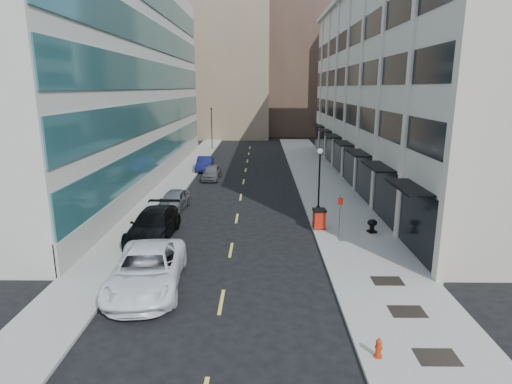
{
  "coord_description": "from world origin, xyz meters",
  "views": [
    {
      "loc": [
        1.67,
        -14.64,
        8.94
      ],
      "look_at": [
        1.39,
        10.55,
        2.76
      ],
      "focal_mm": 30.0,
      "sensor_mm": 36.0,
      "label": 1
    }
  ],
  "objects_px": {
    "car_white_van": "(147,270)",
    "car_blue_sedan": "(205,164)",
    "car_black_pickup": "(154,225)",
    "car_silver_sedan": "(174,200)",
    "fire_hydrant": "(379,348)",
    "trash_bin": "(319,218)",
    "sign_post": "(340,210)",
    "urn_planter": "(372,225)",
    "car_grey_sedan": "(212,172)",
    "lamppost": "(319,174)",
    "traffic_signal": "(211,110)"
  },
  "relations": [
    {
      "from": "car_black_pickup",
      "to": "car_blue_sedan",
      "type": "distance_m",
      "value": 21.85
    },
    {
      "from": "car_grey_sedan",
      "to": "fire_hydrant",
      "type": "bearing_deg",
      "value": -71.13
    },
    {
      "from": "car_silver_sedan",
      "to": "lamppost",
      "type": "height_order",
      "value": "lamppost"
    },
    {
      "from": "car_blue_sedan",
      "to": "trash_bin",
      "type": "height_order",
      "value": "car_blue_sedan"
    },
    {
      "from": "car_white_van",
      "to": "fire_hydrant",
      "type": "bearing_deg",
      "value": -34.52
    },
    {
      "from": "car_white_van",
      "to": "car_blue_sedan",
      "type": "relative_size",
      "value": 1.44
    },
    {
      "from": "car_white_van",
      "to": "sign_post",
      "type": "height_order",
      "value": "sign_post"
    },
    {
      "from": "car_black_pickup",
      "to": "car_grey_sedan",
      "type": "xyz_separation_m",
      "value": [
        1.6,
        17.12,
        -0.16
      ]
    },
    {
      "from": "car_silver_sedan",
      "to": "car_grey_sedan",
      "type": "xyz_separation_m",
      "value": [
        1.6,
        10.87,
        -0.04
      ]
    },
    {
      "from": "fire_hydrant",
      "to": "trash_bin",
      "type": "distance_m",
      "value": 13.41
    },
    {
      "from": "car_grey_sedan",
      "to": "lamppost",
      "type": "relative_size",
      "value": 0.89
    },
    {
      "from": "urn_planter",
      "to": "lamppost",
      "type": "bearing_deg",
      "value": 119.1
    },
    {
      "from": "fire_hydrant",
      "to": "trash_bin",
      "type": "relative_size",
      "value": 0.54
    },
    {
      "from": "traffic_signal",
      "to": "lamppost",
      "type": "xyz_separation_m",
      "value": [
        11.4,
        -32.46,
        -2.81
      ]
    },
    {
      "from": "trash_bin",
      "to": "lamppost",
      "type": "relative_size",
      "value": 0.28
    },
    {
      "from": "traffic_signal",
      "to": "car_grey_sedan",
      "type": "xyz_separation_m",
      "value": [
        2.3,
        -21.0,
        -5.01
      ]
    },
    {
      "from": "car_silver_sedan",
      "to": "car_blue_sedan",
      "type": "relative_size",
      "value": 0.96
    },
    {
      "from": "car_white_van",
      "to": "car_blue_sedan",
      "type": "bearing_deg",
      "value": 87.41
    },
    {
      "from": "trash_bin",
      "to": "fire_hydrant",
      "type": "bearing_deg",
      "value": -92.52
    },
    {
      "from": "traffic_signal",
      "to": "car_black_pickup",
      "type": "xyz_separation_m",
      "value": [
        0.7,
        -38.12,
        -4.85
      ]
    },
    {
      "from": "car_white_van",
      "to": "lamppost",
      "type": "distance_m",
      "value": 15.6
    },
    {
      "from": "trash_bin",
      "to": "lamppost",
      "type": "xyz_separation_m",
      "value": [
        0.5,
        4.14,
        2.05
      ]
    },
    {
      "from": "car_black_pickup",
      "to": "trash_bin",
      "type": "height_order",
      "value": "car_black_pickup"
    },
    {
      "from": "sign_post",
      "to": "urn_planter",
      "type": "height_order",
      "value": "sign_post"
    },
    {
      "from": "car_white_van",
      "to": "fire_hydrant",
      "type": "height_order",
      "value": "car_white_van"
    },
    {
      "from": "car_silver_sedan",
      "to": "fire_hydrant",
      "type": "relative_size",
      "value": 6.25
    },
    {
      "from": "car_black_pickup",
      "to": "car_blue_sedan",
      "type": "xyz_separation_m",
      "value": [
        0.3,
        21.85,
        -0.12
      ]
    },
    {
      "from": "car_blue_sedan",
      "to": "urn_planter",
      "type": "distance_m",
      "value": 24.79
    },
    {
      "from": "car_silver_sedan",
      "to": "car_grey_sedan",
      "type": "height_order",
      "value": "car_silver_sedan"
    },
    {
      "from": "car_black_pickup",
      "to": "urn_planter",
      "type": "xyz_separation_m",
      "value": [
        13.4,
        0.81,
        -0.21
      ]
    },
    {
      "from": "trash_bin",
      "to": "sign_post",
      "type": "relative_size",
      "value": 0.5
    },
    {
      "from": "car_grey_sedan",
      "to": "fire_hydrant",
      "type": "height_order",
      "value": "car_grey_sedan"
    },
    {
      "from": "sign_post",
      "to": "fire_hydrant",
      "type": "bearing_deg",
      "value": -75.35
    },
    {
      "from": "car_white_van",
      "to": "car_black_pickup",
      "type": "relative_size",
      "value": 1.1
    },
    {
      "from": "car_silver_sedan",
      "to": "urn_planter",
      "type": "distance_m",
      "value": 14.46
    },
    {
      "from": "car_black_pickup",
      "to": "lamppost",
      "type": "xyz_separation_m",
      "value": [
        10.7,
        5.66,
        2.03
      ]
    },
    {
      "from": "car_silver_sedan",
      "to": "car_blue_sedan",
      "type": "distance_m",
      "value": 15.6
    },
    {
      "from": "car_blue_sedan",
      "to": "lamppost",
      "type": "height_order",
      "value": "lamppost"
    },
    {
      "from": "fire_hydrant",
      "to": "sign_post",
      "type": "xyz_separation_m",
      "value": [
        0.78,
        11.85,
        1.33
      ]
    },
    {
      "from": "lamppost",
      "to": "urn_planter",
      "type": "bearing_deg",
      "value": -60.9
    },
    {
      "from": "car_silver_sedan",
      "to": "car_grey_sedan",
      "type": "distance_m",
      "value": 10.99
    },
    {
      "from": "car_silver_sedan",
      "to": "trash_bin",
      "type": "bearing_deg",
      "value": -19.01
    },
    {
      "from": "traffic_signal",
      "to": "car_white_van",
      "type": "bearing_deg",
      "value": -87.41
    },
    {
      "from": "sign_post",
      "to": "car_white_van",
      "type": "bearing_deg",
      "value": -127.72
    },
    {
      "from": "car_white_van",
      "to": "lamppost",
      "type": "height_order",
      "value": "lamppost"
    },
    {
      "from": "traffic_signal",
      "to": "car_grey_sedan",
      "type": "relative_size",
      "value": 1.67
    },
    {
      "from": "traffic_signal",
      "to": "trash_bin",
      "type": "distance_m",
      "value": 38.5
    },
    {
      "from": "car_white_van",
      "to": "trash_bin",
      "type": "bearing_deg",
      "value": 38.0
    },
    {
      "from": "car_silver_sedan",
      "to": "traffic_signal",
      "type": "bearing_deg",
      "value": 97.13
    },
    {
      "from": "car_blue_sedan",
      "to": "traffic_signal",
      "type": "bearing_deg",
      "value": 92.86
    }
  ]
}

